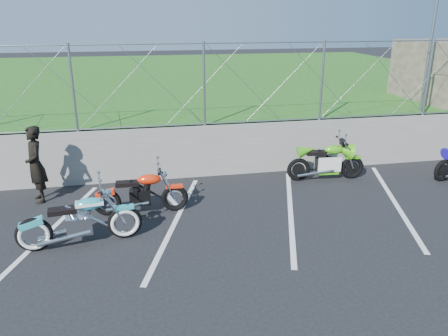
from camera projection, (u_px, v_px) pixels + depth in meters
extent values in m
plane|color=black|center=(181.00, 246.00, 7.75)|extent=(90.00, 90.00, 0.00)
cube|color=slate|center=(165.00, 153.00, 10.77)|extent=(30.00, 0.22, 1.30)
cube|color=#1E5316|center=(149.00, 89.00, 20.02)|extent=(30.00, 20.00, 1.30)
cylinder|color=gray|center=(160.00, 44.00, 9.91)|extent=(28.00, 0.03, 0.03)
cylinder|color=gray|center=(164.00, 125.00, 10.54)|extent=(28.00, 0.03, 0.03)
cylinder|color=gray|center=(429.00, 57.00, 11.77)|extent=(0.08, 0.08, 3.00)
cube|color=silver|center=(49.00, 232.00, 8.23)|extent=(1.49, 4.31, 0.01)
cube|color=silver|center=(176.00, 221.00, 8.68)|extent=(1.49, 4.31, 0.01)
cube|color=silver|center=(290.00, 211.00, 9.12)|extent=(1.49, 4.31, 0.01)
cube|color=silver|center=(394.00, 202.00, 9.57)|extent=(1.49, 4.31, 0.01)
torus|color=black|center=(34.00, 235.00, 7.48)|extent=(0.63, 0.18, 0.62)
torus|color=black|center=(125.00, 222.00, 7.94)|extent=(0.63, 0.18, 0.62)
cube|color=silver|center=(79.00, 225.00, 7.68)|extent=(0.46, 0.31, 0.32)
ellipsoid|color=teal|center=(89.00, 204.00, 7.62)|extent=(0.52, 0.29, 0.22)
cube|color=black|center=(62.00, 211.00, 7.51)|extent=(0.50, 0.28, 0.09)
cube|color=teal|center=(124.00, 207.00, 7.84)|extent=(0.37, 0.18, 0.06)
cylinder|color=silver|center=(100.00, 186.00, 7.58)|extent=(0.11, 0.68, 0.03)
torus|color=black|center=(107.00, 202.00, 8.84)|extent=(0.57, 0.12, 0.57)
torus|color=black|center=(175.00, 198.00, 9.05)|extent=(0.57, 0.12, 0.57)
cube|color=black|center=(140.00, 197.00, 8.91)|extent=(0.43, 0.27, 0.31)
ellipsoid|color=red|center=(149.00, 179.00, 8.82)|extent=(0.49, 0.24, 0.21)
cube|color=black|center=(127.00, 184.00, 8.78)|extent=(0.46, 0.23, 0.08)
cube|color=red|center=(174.00, 186.00, 8.96)|extent=(0.35, 0.15, 0.05)
cylinder|color=silver|center=(158.00, 169.00, 8.78)|extent=(0.05, 0.66, 0.03)
torus|color=black|center=(298.00, 170.00, 10.70)|extent=(0.58, 0.15, 0.58)
torus|color=black|center=(352.00, 167.00, 10.85)|extent=(0.58, 0.15, 0.58)
cube|color=black|center=(325.00, 165.00, 10.74)|extent=(0.46, 0.30, 0.33)
ellipsoid|color=#4CB716|center=(335.00, 150.00, 10.63)|extent=(0.53, 0.28, 0.22)
cube|color=black|center=(316.00, 153.00, 10.60)|extent=(0.50, 0.27, 0.09)
cube|color=#4CB716|center=(353.00, 157.00, 10.76)|extent=(0.38, 0.17, 0.06)
cylinder|color=silver|center=(342.00, 140.00, 10.58)|extent=(0.08, 0.69, 0.03)
torus|color=black|center=(443.00, 170.00, 10.67)|extent=(0.57, 0.19, 0.56)
imported|color=black|center=(36.00, 165.00, 9.35)|extent=(0.59, 0.72, 1.68)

